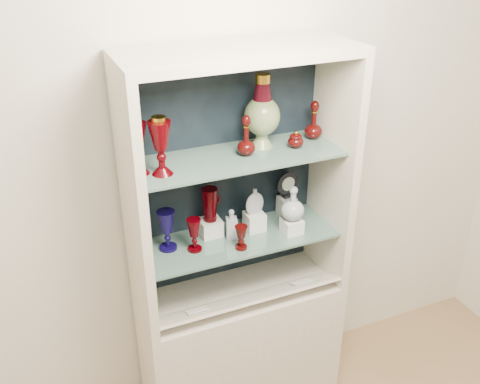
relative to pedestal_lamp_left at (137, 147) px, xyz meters
name	(u,v)px	position (x,y,z in m)	size (l,w,h in m)	color
wall_back	(222,154)	(0.44, 0.21, -0.19)	(3.50, 0.02, 2.80)	white
cabinet_base	(240,347)	(0.44, -0.01, -1.21)	(1.00, 0.40, 0.75)	beige
cabinet_back_panel	(224,170)	(0.44, 0.18, -0.26)	(0.98, 0.02, 1.15)	black
cabinet_side_left	(134,208)	(-0.04, -0.01, -0.26)	(0.04, 0.40, 1.15)	beige
cabinet_side_right	(332,169)	(0.92, -0.01, -0.26)	(0.04, 0.40, 1.15)	beige
cabinet_top_cap	(240,53)	(0.44, -0.01, 0.33)	(1.00, 0.40, 0.04)	beige
shelf_lower	(238,238)	(0.44, 0.01, -0.54)	(0.92, 0.34, 0.01)	slate
shelf_upper	(238,157)	(0.44, 0.01, -0.12)	(0.92, 0.34, 0.01)	slate
label_ledge	(249,298)	(0.44, -0.12, -0.81)	(0.92, 0.18, 0.01)	beige
label_card_0	(301,282)	(0.72, -0.12, -0.79)	(0.10, 0.07, 0.00)	white
label_card_1	(197,310)	(0.18, -0.12, -0.79)	(0.10, 0.07, 0.00)	white
pedestal_lamp_left	(137,147)	(0.00, 0.00, 0.00)	(0.09, 0.09, 0.23)	#400004
pedestal_lamp_right	(161,146)	(0.09, -0.04, 0.00)	(0.09, 0.09, 0.24)	#400004
enamel_urn	(262,111)	(0.58, 0.07, 0.05)	(0.16, 0.16, 0.33)	#104E16
ruby_decanter_a	(246,133)	(0.47, 0.00, -0.02)	(0.08, 0.08, 0.20)	#460A09
ruby_decanter_b	(314,119)	(0.84, 0.05, -0.02)	(0.08, 0.08, 0.20)	#460A09
lidded_bowl	(296,139)	(0.71, -0.01, -0.08)	(0.07, 0.07, 0.08)	#460A09
cobalt_goblet	(167,230)	(0.11, 0.04, -0.44)	(0.08, 0.08, 0.19)	#0E0644
ruby_goblet_tall	(194,235)	(0.22, -0.01, -0.46)	(0.07, 0.07, 0.16)	#400004
ruby_goblet_small	(241,237)	(0.41, -0.08, -0.48)	(0.06, 0.06, 0.12)	#460A09
riser_ruby_pitcher	(210,227)	(0.33, 0.08, -0.50)	(0.10, 0.10, 0.08)	silver
ruby_pitcher	(210,205)	(0.33, 0.08, -0.38)	(0.12, 0.08, 0.16)	#400004
clear_square_bottle	(231,223)	(0.41, 0.02, -0.46)	(0.05, 0.05, 0.15)	#9AA5B0
riser_flat_flask	(254,221)	(0.54, 0.04, -0.49)	(0.09, 0.09, 0.09)	silver
flat_flask	(255,201)	(0.54, 0.04, -0.38)	(0.09, 0.04, 0.13)	#A3A8B6
riser_clear_round_decanter	(292,226)	(0.69, -0.05, -0.50)	(0.09, 0.09, 0.07)	silver
clear_round_decanter	(293,204)	(0.69, -0.05, -0.38)	(0.11, 0.11, 0.17)	#9AA5B0
riser_cameo_medallion	(286,206)	(0.75, 0.11, -0.49)	(0.08, 0.08, 0.10)	silver
cameo_medallion	(287,184)	(0.75, 0.11, -0.37)	(0.12, 0.04, 0.14)	black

